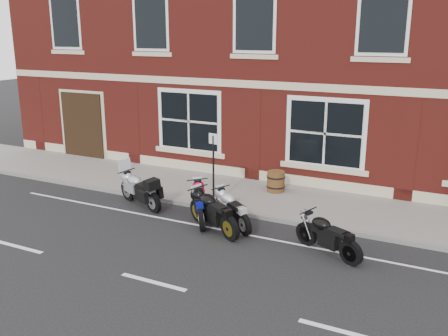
% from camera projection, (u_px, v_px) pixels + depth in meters
% --- Properties ---
extents(ground, '(80.00, 80.00, 0.00)m').
position_uv_depth(ground, '(218.00, 232.00, 13.09)').
color(ground, black).
rests_on(ground, ground).
extents(sidewalk, '(30.00, 3.00, 0.12)m').
position_uv_depth(sidewalk, '(262.00, 197.00, 15.66)').
color(sidewalk, slate).
rests_on(sidewalk, ground).
extents(kerb, '(30.00, 0.16, 0.12)m').
position_uv_depth(kerb, '(241.00, 213.00, 14.30)').
color(kerb, slate).
rests_on(kerb, ground).
extents(pub_building, '(24.00, 12.00, 12.00)m').
position_uv_depth(pub_building, '(334.00, 8.00, 20.55)').
color(pub_building, maroon).
rests_on(pub_building, ground).
extents(moto_touring_silver, '(1.95, 0.92, 1.36)m').
position_uv_depth(moto_touring_silver, '(140.00, 188.00, 14.98)').
color(moto_touring_silver, black).
rests_on(moto_touring_silver, ground).
extents(moto_sport_red, '(1.18, 1.88, 0.95)m').
position_uv_depth(moto_sport_red, '(202.00, 202.00, 13.81)').
color(moto_sport_red, black).
rests_on(moto_sport_red, ground).
extents(moto_sport_black, '(1.96, 1.18, 0.98)m').
position_uv_depth(moto_sport_black, '(214.00, 210.00, 13.10)').
color(moto_sport_black, black).
rests_on(moto_sport_black, ground).
extents(moto_sport_silver, '(1.63, 1.30, 0.88)m').
position_uv_depth(moto_sport_silver, '(233.00, 208.00, 13.42)').
color(moto_sport_silver, black).
rests_on(moto_sport_silver, ground).
extents(moto_naked_black, '(1.82, 0.98, 0.89)m').
position_uv_depth(moto_naked_black, '(328.00, 234.00, 11.71)').
color(moto_naked_black, black).
rests_on(moto_naked_black, ground).
extents(barrel_planter, '(0.60, 0.60, 0.66)m').
position_uv_depth(barrel_planter, '(276.00, 181.00, 15.98)').
color(barrel_planter, '#4B2014').
rests_on(barrel_planter, sidewalk).
extents(parking_sign, '(0.30, 0.08, 2.16)m').
position_uv_depth(parking_sign, '(213.00, 164.00, 14.47)').
color(parking_sign, black).
rests_on(parking_sign, sidewalk).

